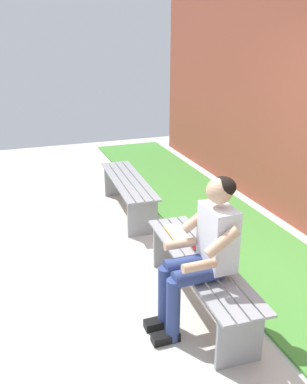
# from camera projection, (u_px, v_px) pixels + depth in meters

# --- Properties ---
(ground_plane) EXTENTS (10.00, 7.00, 0.04)m
(ground_plane) POSITION_uv_depth(u_px,v_px,m) (66.00, 267.00, 4.39)
(ground_plane) COLOR beige
(grass_strip) EXTENTS (9.00, 1.27, 0.03)m
(grass_strip) POSITION_uv_depth(u_px,v_px,m) (234.00, 235.00, 5.00)
(grass_strip) COLOR #478C38
(grass_strip) RESTS_ON ground
(bench_near) EXTENTS (1.74, 0.48, 0.48)m
(bench_near) POSITION_uv_depth(u_px,v_px,m) (200.00, 270.00, 3.61)
(bench_near) COLOR gray
(bench_near) RESTS_ON ground
(bench_far) EXTENTS (1.64, 0.48, 0.48)m
(bench_far) POSITION_uv_depth(u_px,v_px,m) (128.00, 188.00, 5.52)
(bench_far) COLOR gray
(bench_far) RESTS_ON ground
(person_seated) EXTENTS (0.50, 0.69, 1.28)m
(person_seated) POSITION_uv_depth(u_px,v_px,m) (203.00, 249.00, 3.24)
(person_seated) COLOR silver
(person_seated) RESTS_ON ground
(apple) EXTENTS (0.09, 0.09, 0.09)m
(apple) POSITION_uv_depth(u_px,v_px,m) (196.00, 245.00, 3.70)
(apple) COLOR red
(apple) RESTS_ON bench_near
(book_open) EXTENTS (0.42, 0.18, 0.02)m
(book_open) POSITION_uv_depth(u_px,v_px,m) (178.00, 234.00, 3.98)
(book_open) COLOR white
(book_open) RESTS_ON bench_near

